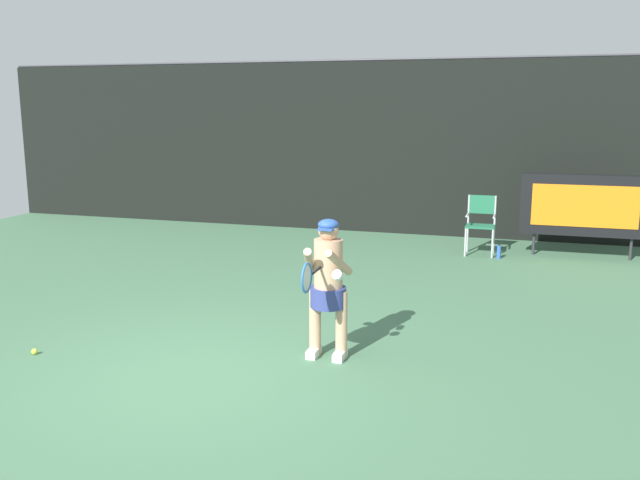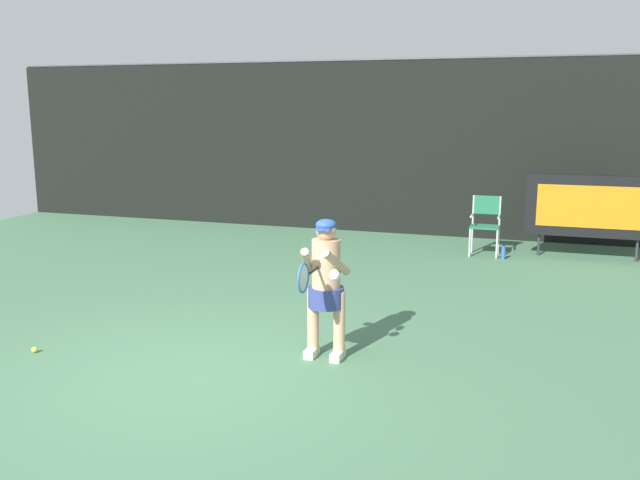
% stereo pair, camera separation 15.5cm
% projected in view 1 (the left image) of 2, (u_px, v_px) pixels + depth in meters
% --- Properties ---
extents(ground, '(18.00, 22.00, 0.03)m').
position_uv_depth(ground, '(180.00, 387.00, 6.72)').
color(ground, '#467251').
extents(backdrop_screen, '(18.00, 0.12, 3.66)m').
position_uv_depth(backdrop_screen, '(376.00, 148.00, 14.50)').
color(backdrop_screen, black).
rests_on(backdrop_screen, ground).
extents(scoreboard, '(2.20, 0.21, 1.50)m').
position_uv_depth(scoreboard, '(584.00, 206.00, 12.18)').
color(scoreboard, black).
rests_on(scoreboard, ground).
extents(umpire_chair, '(0.52, 0.44, 1.08)m').
position_uv_depth(umpire_chair, '(481.00, 221.00, 12.51)').
color(umpire_chair, '#B7B7BC').
rests_on(umpire_chair, ground).
extents(water_bottle, '(0.07, 0.07, 0.27)m').
position_uv_depth(water_bottle, '(499.00, 252.00, 12.24)').
color(water_bottle, blue).
rests_on(water_bottle, ground).
extents(tennis_player, '(0.53, 0.60, 1.53)m').
position_uv_depth(tennis_player, '(328.00, 282.00, 7.35)').
color(tennis_player, white).
rests_on(tennis_player, ground).
extents(tennis_racket, '(0.03, 0.60, 0.31)m').
position_uv_depth(tennis_racket, '(307.00, 277.00, 6.79)').
color(tennis_racket, black).
extents(tennis_ball_loose, '(0.07, 0.07, 0.07)m').
position_uv_depth(tennis_ball_loose, '(34.00, 352.00, 7.56)').
color(tennis_ball_loose, '#CCDB3D').
rests_on(tennis_ball_loose, ground).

